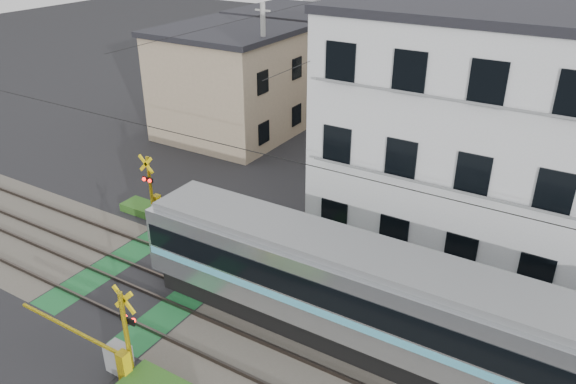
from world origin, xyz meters
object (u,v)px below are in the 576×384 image
Objects in this scene: crossing_signal_near at (119,354)px; pedestrian at (406,92)px; crossing_signal_far at (161,207)px; apartment_block at (470,127)px.

pedestrian is at bearing 94.55° from crossing_signal_near.
crossing_signal_near is 1.00× the size of crossing_signal_far.
crossing_signal_near is 0.46× the size of apartment_block.
apartment_block is at bearing 27.78° from crossing_signal_far.
apartment_block is (5.91, 13.15, 3.94)m from crossing_signal_near.
pedestrian is (-8.22, 15.89, -3.88)m from apartment_block.
crossing_signal_near is 8.95m from crossing_signal_far.
crossing_signal_far is at bearing -152.22° from apartment_block.
crossing_signal_far reaches higher than pedestrian.
crossing_signal_near reaches higher than pedestrian.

